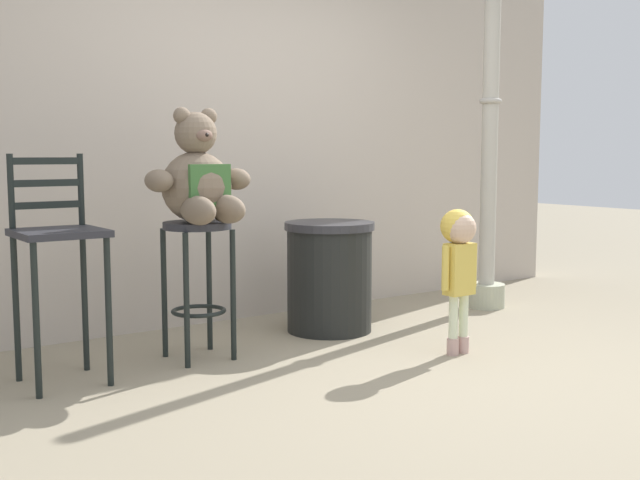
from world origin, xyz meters
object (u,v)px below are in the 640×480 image
(teddy_bear, at_px, (199,181))
(trash_bin, at_px, (329,276))
(lamppost, at_px, (489,169))
(bar_chair_empty, at_px, (58,248))
(bar_stool_with_teddy, at_px, (198,262))
(child_walking, at_px, (459,249))

(teddy_bear, distance_m, trash_bin, 1.22)
(lamppost, xyz_separation_m, bar_chair_empty, (-3.24, -0.09, -0.35))
(trash_bin, bearing_deg, bar_stool_with_teddy, -172.78)
(child_walking, height_order, lamppost, lamppost)
(child_walking, distance_m, bar_chair_empty, 2.20)
(trash_bin, distance_m, lamppost, 1.59)
(teddy_bear, height_order, lamppost, lamppost)
(teddy_bear, distance_m, lamppost, 2.46)
(trash_bin, bearing_deg, bar_chair_empty, -175.43)
(bar_stool_with_teddy, xyz_separation_m, trash_bin, (1.02, 0.13, -0.19))
(bar_chair_empty, bearing_deg, bar_stool_with_teddy, 1.11)
(bar_stool_with_teddy, height_order, bar_chair_empty, bar_chair_empty)
(bar_stool_with_teddy, distance_m, teddy_bear, 0.46)
(bar_chair_empty, bearing_deg, trash_bin, 4.57)
(trash_bin, height_order, lamppost, lamppost)
(child_walking, bearing_deg, teddy_bear, 113.26)
(child_walking, xyz_separation_m, trash_bin, (-0.26, 0.91, -0.25))
(lamppost, bearing_deg, trash_bin, 177.82)
(child_walking, xyz_separation_m, lamppost, (1.18, 0.86, 0.43))
(teddy_bear, distance_m, child_walking, 1.53)
(child_walking, bearing_deg, trash_bin, 69.54)
(teddy_bear, bearing_deg, bar_stool_with_teddy, 90.00)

